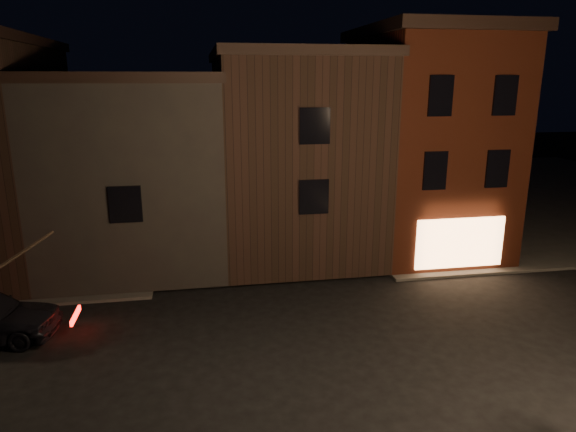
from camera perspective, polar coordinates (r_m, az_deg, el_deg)
name	(u,v)px	position (r m, az deg, el deg)	size (l,w,h in m)	color
ground	(304,353)	(16.55, 1.82, -15.01)	(120.00, 120.00, 0.00)	black
sidewalk_far_right	(511,192)	(41.87, 23.54, 2.44)	(30.00, 30.00, 0.12)	#2D2B28
corner_building	(426,140)	(26.10, 15.10, 8.17)	(6.50, 8.50, 10.50)	#41170B
row_building_a	(291,152)	(25.16, 0.35, 7.15)	(7.30, 10.30, 9.40)	black
row_building_b	(138,166)	(24.98, -16.31, 5.33)	(7.80, 10.30, 8.40)	black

